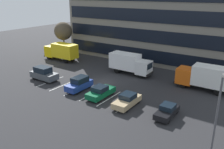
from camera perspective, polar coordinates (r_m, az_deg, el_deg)
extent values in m
plane|color=#262628|center=(36.53, -2.43, -2.02)|extent=(120.00, 120.00, 0.00)
cube|color=slate|center=(49.83, 10.27, 14.02)|extent=(35.46, 11.67, 18.00)
cube|color=black|center=(45.73, 6.67, 4.82)|extent=(34.04, 0.16, 2.30)
cube|color=black|center=(44.99, 6.84, 9.27)|extent=(34.04, 0.16, 2.30)
cube|color=black|center=(44.53, 7.03, 13.84)|extent=(34.04, 0.16, 2.30)
cube|color=silver|center=(38.31, -14.51, -1.61)|extent=(0.14, 5.40, 0.01)
cube|color=silver|center=(36.35, -11.57, -2.51)|extent=(0.14, 5.40, 0.01)
cube|color=silver|center=(34.51, -8.30, -3.51)|extent=(0.14, 5.40, 0.01)
cube|color=silver|center=(32.80, -4.67, -4.59)|extent=(0.14, 5.40, 0.01)
cube|color=silver|center=(31.25, -0.65, -5.77)|extent=(0.14, 5.40, 0.01)
cube|color=silver|center=(29.89, 3.78, -7.03)|extent=(0.14, 5.40, 0.01)
cube|color=yellow|center=(51.27, -14.11, 5.48)|extent=(2.19, 2.38, 2.19)
cube|color=black|center=(51.96, -14.94, 6.08)|extent=(0.06, 2.00, 0.96)
cube|color=yellow|center=(48.51, -11.23, 5.60)|extent=(5.17, 2.48, 2.68)
cube|color=black|center=(52.33, -14.87, 4.62)|extent=(0.20, 2.38, 0.40)
cylinder|color=black|center=(50.88, -14.86, 4.04)|extent=(0.99, 0.30, 0.99)
cylinder|color=black|center=(52.18, -13.18, 4.55)|extent=(0.99, 0.30, 0.99)
cylinder|color=black|center=(47.50, -11.10, 3.28)|extent=(0.99, 0.30, 0.99)
cylinder|color=black|center=(48.90, -9.41, 3.83)|extent=(0.99, 0.30, 0.99)
cube|color=white|center=(39.06, 7.62, 1.66)|extent=(2.14, 2.33, 2.14)
cube|color=black|center=(38.50, 9.04, 1.99)|extent=(0.06, 1.96, 0.94)
cube|color=white|center=(40.58, 3.12, 3.25)|extent=(5.06, 2.43, 2.63)
cube|color=black|center=(38.89, 9.02, 0.07)|extent=(0.19, 2.33, 0.39)
cylinder|color=black|center=(40.25, 8.20, 0.55)|extent=(0.97, 0.29, 0.97)
cylinder|color=black|center=(38.55, 6.87, -0.23)|extent=(0.97, 0.29, 0.97)
cylinder|color=black|center=(42.36, 2.62, 1.68)|extent=(0.97, 0.29, 0.97)
cylinder|color=black|center=(40.75, 1.14, 0.98)|extent=(0.97, 0.29, 0.97)
cube|color=#D85914|center=(36.50, 17.11, -0.19)|extent=(2.23, 2.43, 2.23)
cube|color=black|center=(36.67, 15.56, 0.79)|extent=(0.06, 2.04, 0.98)
cube|color=white|center=(35.51, 22.94, -0.46)|extent=(5.27, 2.54, 2.74)
cube|color=black|center=(37.14, 15.27, -1.26)|extent=(0.20, 2.43, 0.41)
cylinder|color=black|center=(35.93, 16.43, -2.32)|extent=(1.01, 0.30, 1.01)
cylinder|color=black|center=(37.81, 17.44, -1.35)|extent=(1.01, 0.30, 1.01)
cylinder|color=black|center=(34.93, 23.89, -3.85)|extent=(1.01, 0.30, 1.01)
cylinder|color=black|center=(36.87, 24.55, -2.77)|extent=(1.01, 0.30, 1.01)
cube|color=tan|center=(29.14, 3.59, -6.46)|extent=(1.81, 4.33, 0.70)
cube|color=black|center=(29.03, 3.83, -5.14)|extent=(1.59, 1.82, 0.60)
cylinder|color=black|center=(27.84, 3.49, -8.41)|extent=(0.22, 0.60, 0.60)
cylinder|color=black|center=(28.58, 0.77, -7.61)|extent=(0.22, 0.60, 0.60)
cylinder|color=black|center=(30.01, 6.24, -6.36)|extent=(0.22, 0.60, 0.60)
cylinder|color=black|center=(30.70, 3.65, -5.68)|extent=(0.22, 0.60, 0.60)
cube|color=black|center=(27.49, 12.98, -8.74)|extent=(1.63, 3.90, 0.63)
cube|color=black|center=(27.39, 13.22, -7.49)|extent=(1.44, 1.64, 0.54)
cylinder|color=black|center=(26.37, 13.34, -10.69)|extent=(0.20, 0.54, 0.54)
cylinder|color=black|center=(26.81, 10.50, -9.95)|extent=(0.20, 0.54, 0.54)
cylinder|color=black|center=(28.46, 15.22, -8.53)|extent=(0.20, 0.54, 0.54)
cylinder|color=black|center=(28.87, 12.57, -7.89)|extent=(0.20, 0.54, 0.54)
cube|color=#474C51|center=(39.02, -15.87, -0.17)|extent=(4.64, 1.97, 0.96)
cube|color=black|center=(38.92, -16.22, 1.16)|extent=(2.55, 1.73, 0.86)
cylinder|color=black|center=(38.61, -13.42, -0.82)|extent=(0.69, 0.22, 0.69)
cylinder|color=black|center=(37.56, -15.35, -1.55)|extent=(0.69, 0.22, 0.69)
cylinder|color=black|center=(40.77, -16.26, -0.01)|extent=(0.69, 0.22, 0.69)
cylinder|color=black|center=(39.77, -18.15, -0.68)|extent=(0.69, 0.22, 0.69)
cube|color=navy|center=(33.98, -7.88, -2.60)|extent=(1.78, 4.20, 0.87)
cube|color=black|center=(33.83, -7.70, -1.20)|extent=(1.57, 2.31, 0.78)
cylinder|color=black|center=(32.72, -8.40, -4.22)|extent=(0.20, 0.62, 0.62)
cylinder|color=black|center=(33.73, -10.36, -3.60)|extent=(0.20, 0.62, 0.62)
cylinder|color=black|center=(34.57, -5.40, -2.79)|extent=(0.20, 0.62, 0.62)
cylinder|color=black|center=(35.53, -7.34, -2.25)|extent=(0.20, 0.62, 0.62)
cube|color=#0C5933|center=(31.53, -2.68, -4.36)|extent=(1.85, 4.41, 0.72)
cube|color=black|center=(31.11, -2.94, -3.37)|extent=(1.63, 1.85, 0.62)
cylinder|color=black|center=(33.13, -2.31, -3.72)|extent=(0.23, 0.62, 0.62)
cylinder|color=black|center=(32.27, -0.02, -4.35)|extent=(0.23, 0.62, 0.62)
cylinder|color=black|center=(31.10, -5.43, -5.37)|extent=(0.23, 0.62, 0.62)
cylinder|color=black|center=(30.19, -3.07, -6.10)|extent=(0.23, 0.62, 0.62)
cylinder|color=#4C4C51|center=(20.16, 23.54, -10.23)|extent=(0.16, 0.16, 7.61)
cylinder|color=#473323|center=(53.41, -11.34, 6.54)|extent=(0.28, 0.28, 3.77)
sphere|color=#4C4233|center=(52.80, -11.58, 10.13)|extent=(3.84, 3.84, 3.84)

